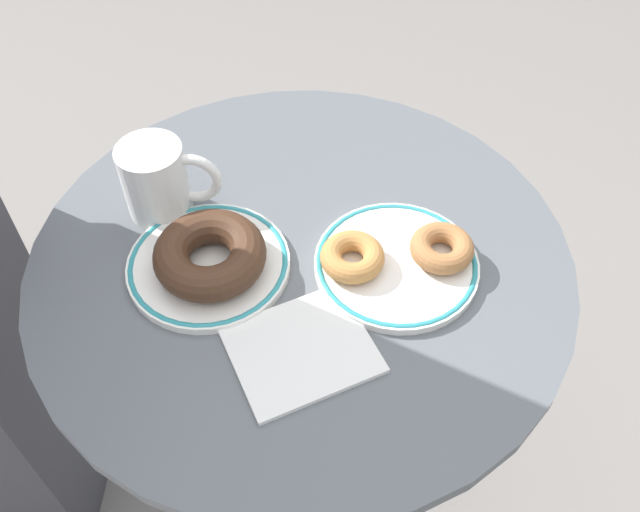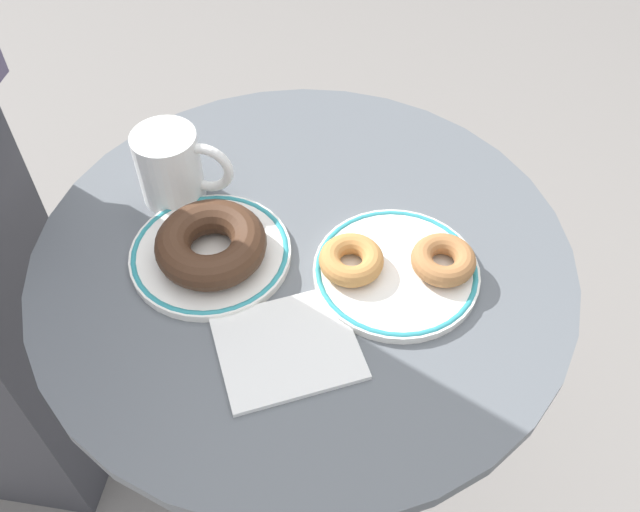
% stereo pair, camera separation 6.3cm
% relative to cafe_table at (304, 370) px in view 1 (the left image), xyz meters
% --- Properties ---
extents(ground_plane, '(7.00, 7.00, 0.02)m').
position_rel_cafe_table_xyz_m(ground_plane, '(0.00, 0.00, -0.46)').
color(ground_plane, gray).
extents(cafe_table, '(0.62, 0.62, 0.71)m').
position_rel_cafe_table_xyz_m(cafe_table, '(0.00, 0.00, 0.00)').
color(cafe_table, '#565B60').
rests_on(cafe_table, ground).
extents(plate_left, '(0.18, 0.18, 0.01)m').
position_rel_cafe_table_xyz_m(plate_left, '(-0.10, -0.01, 0.26)').
color(plate_left, white).
rests_on(plate_left, cafe_table).
extents(plate_right, '(0.19, 0.19, 0.01)m').
position_rel_cafe_table_xyz_m(plate_right, '(0.10, -0.03, 0.26)').
color(plate_right, white).
rests_on(plate_right, cafe_table).
extents(donut_chocolate, '(0.15, 0.15, 0.04)m').
position_rel_cafe_table_xyz_m(donut_chocolate, '(-0.10, -0.01, 0.29)').
color(donut_chocolate, '#422819').
rests_on(donut_chocolate, plate_left).
extents(donut_cinnamon, '(0.08, 0.08, 0.02)m').
position_rel_cafe_table_xyz_m(donut_cinnamon, '(0.15, -0.03, 0.28)').
color(donut_cinnamon, '#A36B3D').
rests_on(donut_cinnamon, plate_right).
extents(donut_old_fashioned, '(0.08, 0.08, 0.02)m').
position_rel_cafe_table_xyz_m(donut_old_fashioned, '(0.05, -0.03, 0.28)').
color(donut_old_fashioned, '#BC7F42').
rests_on(donut_old_fashioned, plate_right).
extents(paper_napkin, '(0.17, 0.15, 0.01)m').
position_rel_cafe_table_xyz_m(paper_napkin, '(-0.02, -0.13, 0.26)').
color(paper_napkin, white).
rests_on(paper_napkin, cafe_table).
extents(coffee_mug, '(0.12, 0.08, 0.09)m').
position_rel_cafe_table_xyz_m(coffee_mug, '(-0.15, 0.10, 0.30)').
color(coffee_mug, white).
rests_on(coffee_mug, cafe_table).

